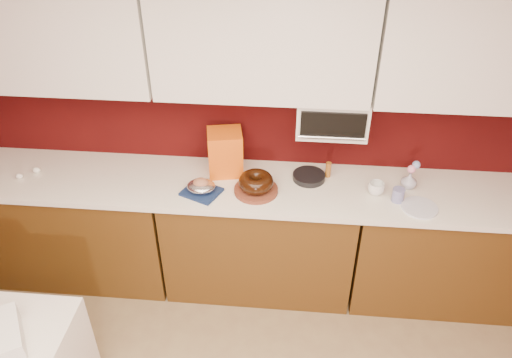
{
  "coord_description": "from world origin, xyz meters",
  "views": [
    {
      "loc": [
        0.23,
        -0.78,
        2.87
      ],
      "look_at": [
        -0.02,
        1.84,
        1.02
      ],
      "focal_mm": 35.0,
      "sensor_mm": 36.0,
      "label": 1
    }
  ],
  "objects": [
    {
      "name": "ceiling",
      "position": [
        0.0,
        0.0,
        2.5
      ],
      "size": [
        4.0,
        4.5,
        0.02
      ],
      "primitive_type": "cube",
      "color": "white",
      "rests_on": "wall_back"
    },
    {
      "name": "wall_back",
      "position": [
        0.0,
        2.25,
        1.25
      ],
      "size": [
        4.0,
        0.02,
        2.5
      ],
      "primitive_type": "cube",
      "color": "#3D0808",
      "rests_on": "floor"
    },
    {
      "name": "base_cabinet_left",
      "position": [
        -1.33,
        1.94,
        0.43
      ],
      "size": [
        1.31,
        0.58,
        0.86
      ],
      "primitive_type": "cube",
      "color": "#553511",
      "rests_on": "floor"
    },
    {
      "name": "base_cabinet_center",
      "position": [
        0.0,
        1.94,
        0.43
      ],
      "size": [
        1.31,
        0.58,
        0.86
      ],
      "primitive_type": "cube",
      "color": "#553511",
      "rests_on": "floor"
    },
    {
      "name": "base_cabinet_right",
      "position": [
        1.33,
        1.94,
        0.43
      ],
      "size": [
        1.31,
        0.58,
        0.86
      ],
      "primitive_type": "cube",
      "color": "#553511",
      "rests_on": "floor"
    },
    {
      "name": "countertop",
      "position": [
        0.0,
        1.94,
        0.88
      ],
      "size": [
        4.0,
        0.62,
        0.04
      ],
      "primitive_type": "cube",
      "color": "white",
      "rests_on": "base_cabinet_center"
    },
    {
      "name": "upper_cabinet_left",
      "position": [
        -1.33,
        2.08,
        1.85
      ],
      "size": [
        1.31,
        0.33,
        0.7
      ],
      "primitive_type": "cube",
      "color": "white",
      "rests_on": "wall_back"
    },
    {
      "name": "upper_cabinet_center",
      "position": [
        0.0,
        2.08,
        1.85
      ],
      "size": [
        1.31,
        0.33,
        0.7
      ],
      "primitive_type": "cube",
      "color": "white",
      "rests_on": "wall_back"
    },
    {
      "name": "upper_cabinet_right",
      "position": [
        1.33,
        2.08,
        1.85
      ],
      "size": [
        1.31,
        0.33,
        0.7
      ],
      "primitive_type": "cube",
      "color": "white",
      "rests_on": "wall_back"
    },
    {
      "name": "toaster_oven",
      "position": [
        0.45,
        2.1,
        1.38
      ],
      "size": [
        0.45,
        0.3,
        0.25
      ],
      "primitive_type": "cube",
      "color": "white",
      "rests_on": "upper_cabinet_center"
    },
    {
      "name": "toaster_oven_door",
      "position": [
        0.45,
        1.94,
        1.38
      ],
      "size": [
        0.4,
        0.02,
        0.18
      ],
      "primitive_type": "cube",
      "color": "black",
      "rests_on": "toaster_oven"
    },
    {
      "name": "toaster_oven_handle",
      "position": [
        0.45,
        1.93,
        1.3
      ],
      "size": [
        0.42,
        0.02,
        0.02
      ],
      "primitive_type": "cylinder",
      "rotation": [
        0.0,
        1.57,
        0.0
      ],
      "color": "silver",
      "rests_on": "toaster_oven"
    },
    {
      "name": "cake_base",
      "position": [
        -0.02,
        1.86,
        0.91
      ],
      "size": [
        0.35,
        0.35,
        0.03
      ],
      "primitive_type": "cylinder",
      "rotation": [
        0.0,
        0.0,
        -0.25
      ],
      "color": "brown",
      "rests_on": "countertop"
    },
    {
      "name": "bundt_cake",
      "position": [
        -0.02,
        1.86,
        0.98
      ],
      "size": [
        0.23,
        0.23,
        0.09
      ],
      "primitive_type": "torus",
      "rotation": [
        0.0,
        0.0,
        0.0
      ],
      "color": "black",
      "rests_on": "cake_base"
    },
    {
      "name": "navy_towel",
      "position": [
        -0.38,
        1.82,
        0.91
      ],
      "size": [
        0.29,
        0.27,
        0.02
      ],
      "primitive_type": "cube",
      "rotation": [
        0.0,
        0.0,
        -0.42
      ],
      "color": "navy",
      "rests_on": "countertop"
    },
    {
      "name": "foil_ham_nest",
      "position": [
        -0.38,
        1.82,
        0.96
      ],
      "size": [
        0.2,
        0.18,
        0.07
      ],
      "primitive_type": "ellipsoid",
      "rotation": [
        0.0,
        0.0,
        -0.11
      ],
      "color": "silver",
      "rests_on": "navy_towel"
    },
    {
      "name": "roasted_ham",
      "position": [
        -0.38,
        1.82,
        0.98
      ],
      "size": [
        0.13,
        0.12,
        0.07
      ],
      "primitive_type": "ellipsoid",
      "rotation": [
        0.0,
        0.0,
        -0.34
      ],
      "color": "#AC6D4F",
      "rests_on": "foil_ham_nest"
    },
    {
      "name": "pandoro_box",
      "position": [
        -0.25,
        2.08,
        1.06
      ],
      "size": [
        0.27,
        0.25,
        0.32
      ],
      "primitive_type": "cube",
      "rotation": [
        0.0,
        0.0,
        0.19
      ],
      "color": "red",
      "rests_on": "countertop"
    },
    {
      "name": "dark_pan",
      "position": [
        0.33,
        2.04,
        0.92
      ],
      "size": [
        0.25,
        0.25,
        0.04
      ],
      "primitive_type": "cylinder",
      "rotation": [
        0.0,
        0.0,
        0.14
      ],
      "color": "black",
      "rests_on": "countertop"
    },
    {
      "name": "coffee_mug",
      "position": [
        0.77,
        1.92,
        0.95
      ],
      "size": [
        0.13,
        0.13,
        0.1
      ],
      "primitive_type": "imported",
      "rotation": [
        0.0,
        0.0,
        0.55
      ],
      "color": "white",
      "rests_on": "countertop"
    },
    {
      "name": "blue_jar",
      "position": [
        0.9,
        1.85,
        0.95
      ],
      "size": [
        0.09,
        0.09,
        0.09
      ],
      "primitive_type": "cylinder",
      "rotation": [
        0.0,
        0.0,
        0.21
      ],
      "color": "navy",
      "rests_on": "countertop"
    },
    {
      "name": "flower_vase",
      "position": [
        0.99,
        2.01,
        0.96
      ],
      "size": [
        0.11,
        0.11,
        0.13
      ],
      "primitive_type": "imported",
      "rotation": [
        0.0,
        0.0,
        0.3
      ],
      "color": "#A9ACC0",
      "rests_on": "countertop"
    },
    {
      "name": "flower_pink",
      "position": [
        0.99,
        2.01,
        1.05
      ],
      "size": [
        0.05,
        0.05,
        0.05
      ],
      "primitive_type": "sphere",
      "color": "pink",
      "rests_on": "flower_vase"
    },
    {
      "name": "flower_blue",
      "position": [
        1.02,
        2.03,
        1.07
      ],
      "size": [
        0.05,
        0.05,
        0.05
      ],
      "primitive_type": "sphere",
      "color": "#8096CC",
      "rests_on": "flower_vase"
    },
    {
      "name": "china_plate",
      "position": [
        1.03,
        1.78,
        0.91
      ],
      "size": [
        0.29,
        0.29,
        0.01
      ],
      "primitive_type": "cylinder",
      "rotation": [
        0.0,
        0.0,
        0.3
      ],
      "color": "silver",
      "rests_on": "countertop"
    },
    {
      "name": "amber_bottle",
      "position": [
        0.46,
        2.09,
        0.96
      ],
      "size": [
        0.04,
        0.04,
        0.11
      ],
      "primitive_type": "cylinder",
      "rotation": [
        0.0,
        0.0,
        -0.1
      ],
      "color": "#92551A",
      "rests_on": "countertop"
    },
    {
      "name": "egg_left",
      "position": [
        -1.65,
        1.87,
        0.92
      ],
      "size": [
        0.06,
        0.05,
        0.04
      ],
      "primitive_type": "ellipsoid",
      "rotation": [
        0.0,
        0.0,
        0.28
      ],
      "color": "white",
      "rests_on": "countertop"
    },
    {
      "name": "egg_right",
      "position": [
        -1.57,
        1.95,
        0.92
      ],
      "size": [
        0.07,
        0.06,
        0.04
      ],
      "primitive_type": "ellipsoid",
      "rotation": [
        0.0,
        0.0,
        0.33
      ],
      "color": "white",
      "rests_on": "countertop"
    }
  ]
}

